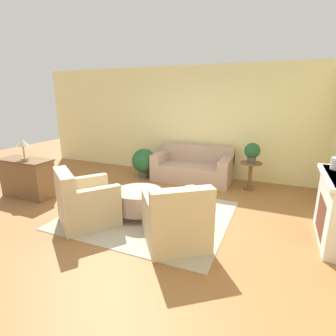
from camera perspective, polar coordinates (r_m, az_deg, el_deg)
ground_plane at (r=4.80m, az=-4.31°, el=-10.11°), size 16.00×16.00×0.00m
wall_back at (r=6.97m, az=6.31°, el=9.91°), size 9.51×0.12×2.80m
rug at (r=4.79m, az=-4.31°, el=-10.06°), size 2.81×2.39×0.01m
couch at (r=6.59m, az=5.41°, el=-0.04°), size 1.91×0.92×0.85m
armchair_left at (r=4.56m, az=-17.69°, el=-7.39°), size 1.19×1.20×0.93m
armchair_right at (r=3.77m, az=1.82°, el=-11.59°), size 1.19×1.20×0.93m
ottoman_table at (r=4.65m, az=-6.34°, el=-6.92°), size 0.82×0.82×0.47m
side_table at (r=6.16m, az=17.49°, el=-0.72°), size 0.47×0.47×0.63m
dresser at (r=6.23m, az=-28.26°, el=-1.77°), size 1.14×0.50×0.81m
potted_plant_on_side_table at (r=6.06m, az=17.84°, el=3.43°), size 0.34×0.34×0.44m
potted_plant_floor at (r=6.79m, az=-5.27°, el=1.43°), size 0.62×0.62×0.75m
table_lamp at (r=6.08m, az=-29.11°, el=4.67°), size 0.24×0.24×0.43m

